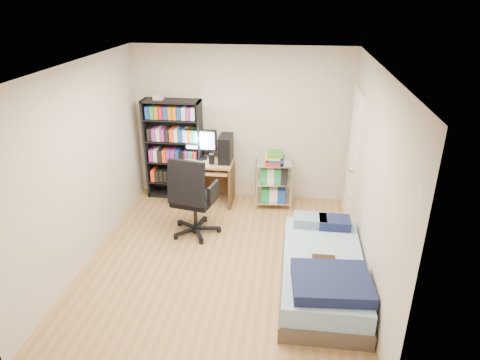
# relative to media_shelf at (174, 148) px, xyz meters

# --- Properties ---
(room) EXTENTS (3.58, 4.08, 2.58)m
(room) POSITION_rel_media_shelf_xyz_m (1.11, -1.84, 0.40)
(room) COLOR #A57C52
(room) RESTS_ON ground
(media_shelf) EXTENTS (0.94, 0.31, 1.73)m
(media_shelf) POSITION_rel_media_shelf_xyz_m (0.00, 0.00, 0.00)
(media_shelf) COLOR black
(media_shelf) RESTS_ON room
(computer_desk) EXTENTS (0.97, 0.56, 1.22)m
(computer_desk) POSITION_rel_media_shelf_xyz_m (0.62, -0.13, -0.20)
(computer_desk) COLOR #A28153
(computer_desk) RESTS_ON room
(office_chair) EXTENTS (0.84, 0.84, 1.20)m
(office_chair) POSITION_rel_media_shelf_xyz_m (0.59, -1.22, -0.47)
(office_chair) COLOR black
(office_chair) RESTS_ON room
(wire_cart) EXTENTS (0.61, 0.46, 0.94)m
(wire_cart) POSITION_rel_media_shelf_xyz_m (1.67, -0.18, -0.24)
(wire_cart) COLOR silver
(wire_cart) RESTS_ON room
(bed) EXTENTS (0.95, 1.90, 0.54)m
(bed) POSITION_rel_media_shelf_xyz_m (2.37, -2.26, -0.62)
(bed) COLOR brown
(bed) RESTS_ON room
(door) EXTENTS (0.12, 0.80, 2.00)m
(door) POSITION_rel_media_shelf_xyz_m (2.83, -0.49, 0.14)
(door) COLOR white
(door) RESTS_ON room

